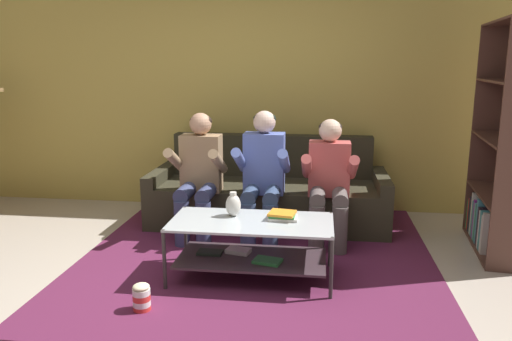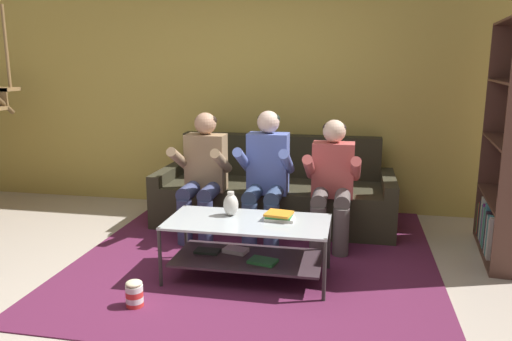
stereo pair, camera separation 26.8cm
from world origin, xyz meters
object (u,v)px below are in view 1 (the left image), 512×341
(person_seated_left, at_px, (199,171))
(bookshelf, at_px, (502,170))
(person_seated_middle, at_px, (263,172))
(coffee_table, at_px, (251,240))
(book_stack, at_px, (283,216))
(couch, at_px, (269,195))
(person_seated_right, at_px, (329,177))
(vase, at_px, (233,205))
(popcorn_tub, at_px, (142,297))

(person_seated_left, distance_m, bookshelf, 2.74)
(person_seated_middle, height_order, coffee_table, person_seated_middle)
(person_seated_left, distance_m, book_stack, 1.19)
(couch, bearing_deg, person_seated_right, -42.16)
(vase, relative_size, bookshelf, 0.10)
(person_seated_right, bearing_deg, vase, -134.43)
(couch, relative_size, popcorn_tub, 12.20)
(person_seated_left, relative_size, popcorn_tub, 6.00)
(couch, xyz_separation_m, bookshelf, (2.12, -0.48, 0.44))
(person_seated_right, distance_m, bookshelf, 1.52)
(person_seated_right, distance_m, book_stack, 0.89)
(popcorn_tub, bearing_deg, book_stack, 37.89)
(couch, relative_size, person_seated_left, 2.03)
(couch, bearing_deg, vase, -96.20)
(person_seated_middle, relative_size, coffee_table, 0.98)
(bookshelf, bearing_deg, coffee_table, -155.86)
(person_seated_middle, xyz_separation_m, coffee_table, (0.01, -0.88, -0.35))
(coffee_table, xyz_separation_m, bookshelf, (2.11, 0.95, 0.41))
(coffee_table, xyz_separation_m, popcorn_tub, (-0.66, -0.63, -0.21))
(popcorn_tub, bearing_deg, person_seated_left, 88.53)
(coffee_table, distance_m, book_stack, 0.31)
(person_seated_right, xyz_separation_m, book_stack, (-0.36, -0.80, -0.13))
(person_seated_left, distance_m, coffee_table, 1.13)
(person_seated_left, relative_size, bookshelf, 0.59)
(couch, relative_size, bookshelf, 1.21)
(couch, bearing_deg, popcorn_tub, -107.55)
(couch, bearing_deg, book_stack, -79.61)
(person_seated_left, xyz_separation_m, popcorn_tub, (-0.04, -1.50, -0.55))
(couch, height_order, vase, couch)
(person_seated_right, bearing_deg, couch, 137.84)
(person_seated_left, xyz_separation_m, book_stack, (0.86, -0.81, -0.15))
(coffee_table, distance_m, popcorn_tub, 0.93)
(person_seated_left, bearing_deg, couch, 41.96)
(person_seated_left, relative_size, coffee_table, 0.96)
(couch, height_order, popcorn_tub, couch)
(person_seated_right, xyz_separation_m, bookshelf, (1.51, 0.07, 0.09))
(couch, height_order, person_seated_middle, person_seated_middle)
(couch, distance_m, person_seated_left, 0.90)
(coffee_table, height_order, popcorn_tub, coffee_table)
(coffee_table, height_order, vase, vase)
(book_stack, xyz_separation_m, popcorn_tub, (-0.90, -0.70, -0.40))
(person_seated_middle, bearing_deg, book_stack, -72.91)
(vase, bearing_deg, person_seated_right, 45.57)
(person_seated_right, height_order, book_stack, person_seated_right)
(person_seated_right, height_order, popcorn_tub, person_seated_right)
(bookshelf, relative_size, popcorn_tub, 10.09)
(couch, relative_size, book_stack, 10.52)
(couch, relative_size, vase, 12.44)
(vase, relative_size, popcorn_tub, 0.98)
(couch, distance_m, person_seated_middle, 0.66)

